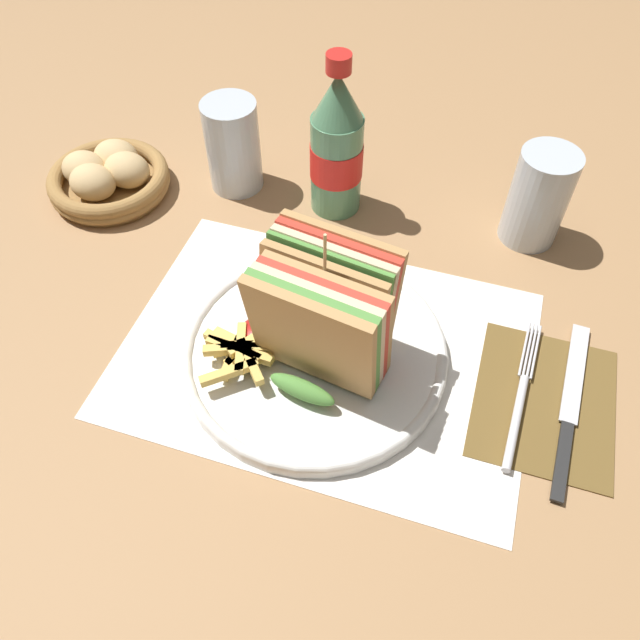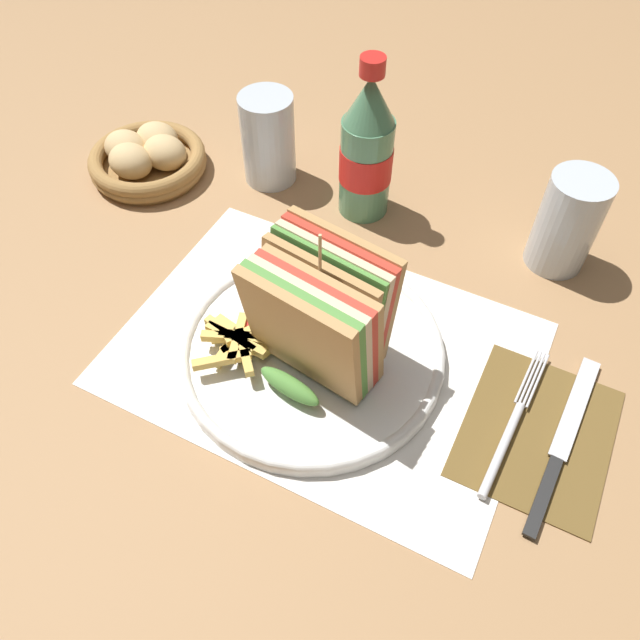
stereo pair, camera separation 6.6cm
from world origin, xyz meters
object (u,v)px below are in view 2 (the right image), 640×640
club_sandwich (319,315)px  coke_bottle_near (367,151)px  glass_far (269,145)px  glass_near (565,228)px  fork (509,433)px  knife (563,443)px  bread_basket (147,158)px  plate_main (312,350)px

club_sandwich → coke_bottle_near: coke_bottle_near is taller
glass_far → glass_near: bearing=2.4°
club_sandwich → fork: 0.22m
knife → club_sandwich: bearing=-172.8°
club_sandwich → knife: 0.27m
glass_near → bread_basket: (-0.55, -0.08, -0.03)m
plate_main → knife: bearing=3.1°
fork → coke_bottle_near: bearing=140.3°
coke_bottle_near → fork: bearing=-42.6°
knife → glass_far: (-0.46, 0.23, 0.05)m
knife → bread_basket: bearing=167.8°
knife → bread_basket: bread_basket is taller
coke_bottle_near → bread_basket: bearing=-167.7°
plate_main → coke_bottle_near: (-0.05, 0.25, 0.08)m
bread_basket → fork: bearing=-17.8°
club_sandwich → bread_basket: 0.41m
glass_near → glass_far: bearing=-177.6°
club_sandwich → knife: (0.25, 0.02, -0.08)m
plate_main → fork: size_ratio=1.53×
fork → coke_bottle_near: coke_bottle_near is taller
plate_main → bread_basket: 0.39m
fork → bread_basket: bearing=165.1°
glass_far → bread_basket: 0.17m
club_sandwich → bread_basket: club_sandwich is taller
fork → bread_basket: size_ratio=1.16×
glass_near → bread_basket: size_ratio=0.76×
coke_bottle_near → glass_near: (0.25, 0.02, -0.04)m
knife → glass_far: size_ratio=1.77×
plate_main → club_sandwich: size_ratio=1.66×
fork → knife: size_ratio=0.86×
fork → glass_near: 0.27m
club_sandwich → coke_bottle_near: bearing=104.0°
plate_main → glass_far: size_ratio=2.32×
glass_near → fork: bearing=-85.8°
plate_main → club_sandwich: (0.01, -0.00, 0.07)m
bread_basket → club_sandwich: bearing=-27.2°
bread_basket → glass_far: bearing=22.8°
club_sandwich → glass_near: 0.33m
knife → bread_basket: (-0.61, 0.17, 0.02)m
glass_near → club_sandwich: bearing=-124.8°
glass_far → bread_basket: bearing=-157.2°
glass_far → plate_main: bearing=-52.2°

